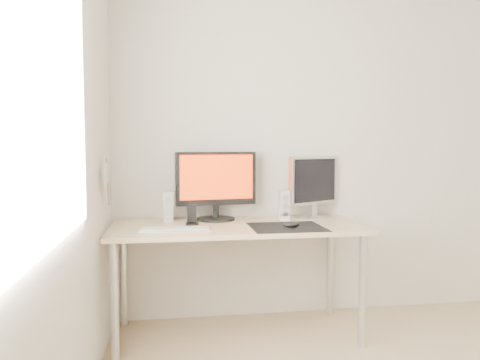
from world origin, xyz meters
TOP-DOWN VIEW (x-y plane):
  - wall_back at (0.00, 1.75)m, footprint 3.50×0.00m
  - wall_left at (-1.75, 0.00)m, footprint 0.00×3.50m
  - window_pane at (-1.74, 0.00)m, footprint 0.00×1.30m
  - mousepad at (-0.64, 1.23)m, footprint 0.45×0.40m
  - mouse at (-0.62, 1.20)m, footprint 0.10×0.06m
  - desk at (-0.93, 1.38)m, footprint 1.60×0.70m
  - main_monitor at (-1.04, 1.58)m, footprint 0.55×0.29m
  - second_monitor at (-0.35, 1.60)m, footprint 0.41×0.26m
  - speaker_left at (-1.36, 1.56)m, footprint 0.06×0.08m
  - speaker_right at (-0.58, 1.53)m, footprint 0.06×0.08m
  - keyboard at (-1.32, 1.23)m, footprint 0.43×0.15m
  - phone_dock at (-1.21, 1.42)m, footprint 0.08×0.07m
  - pennant at (-1.72, 1.24)m, footprint 0.01×0.23m

SIDE VIEW (x-z plane):
  - desk at x=-0.93m, z-range 0.29..1.02m
  - mousepad at x=-0.64m, z-range 0.73..0.73m
  - keyboard at x=-1.32m, z-range 0.73..0.75m
  - mouse at x=-0.62m, z-range 0.73..0.77m
  - phone_dock at x=-1.21m, z-range 0.70..0.84m
  - speaker_left at x=-1.36m, z-range 0.73..0.93m
  - speaker_right at x=-0.58m, z-range 0.73..0.93m
  - second_monitor at x=-0.35m, z-range 0.75..1.19m
  - main_monitor at x=-1.04m, z-range 0.75..1.22m
  - pennant at x=-1.72m, z-range 0.90..1.19m
  - wall_back at x=0.00m, z-range -0.50..3.00m
  - wall_left at x=-1.75m, z-range -0.50..3.00m
  - window_pane at x=-1.74m, z-range 0.85..2.15m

